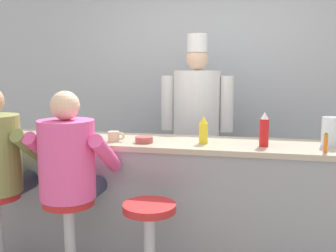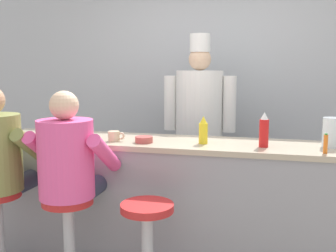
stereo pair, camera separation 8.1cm
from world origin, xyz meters
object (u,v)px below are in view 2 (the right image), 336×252
at_px(mustard_bottle_yellow, 203,131).
at_px(water_pitcher_clear, 332,132).
at_px(coffee_mug_tan, 114,136).
at_px(hot_sauce_bottle_orange, 326,144).
at_px(cereal_bowl, 144,140).
at_px(breakfast_plate, 82,136).
at_px(ketchup_bottle_red, 264,131).
at_px(empty_stool_round, 147,235).
at_px(diner_seated_pink, 69,166).
at_px(cook_in_whites_near, 199,119).

relative_size(mustard_bottle_yellow, water_pitcher_clear, 0.98).
distance_m(mustard_bottle_yellow, coffee_mug_tan, 0.69).
xyz_separation_m(mustard_bottle_yellow, water_pitcher_clear, (0.91, 0.10, 0.01)).
xyz_separation_m(water_pitcher_clear, coffee_mug_tan, (-1.60, -0.16, -0.07)).
relative_size(hot_sauce_bottle_orange, cereal_bowl, 0.98).
xyz_separation_m(mustard_bottle_yellow, breakfast_plate, (-1.00, 0.01, -0.08)).
bearing_deg(ketchup_bottle_red, empty_stool_round, -144.57).
relative_size(coffee_mug_tan, diner_seated_pink, 0.10).
relative_size(ketchup_bottle_red, water_pitcher_clear, 1.19).
bearing_deg(empty_stool_round, diner_seated_pink, 176.86).
height_order(ketchup_bottle_red, empty_stool_round, ketchup_bottle_red).
bearing_deg(diner_seated_pink, cook_in_whites_near, 66.90).
xyz_separation_m(mustard_bottle_yellow, hot_sauce_bottle_orange, (0.84, -0.14, -0.03)).
height_order(ketchup_bottle_red, diner_seated_pink, diner_seated_pink).
bearing_deg(cook_in_whites_near, hot_sauce_bottle_orange, -47.63).
xyz_separation_m(mustard_bottle_yellow, diner_seated_pink, (-0.85, -0.50, -0.20)).
relative_size(mustard_bottle_yellow, cereal_bowl, 1.53).
height_order(ketchup_bottle_red, breakfast_plate, ketchup_bottle_red).
bearing_deg(diner_seated_pink, breakfast_plate, 106.55).
xyz_separation_m(water_pitcher_clear, cook_in_whites_near, (-1.12, 0.91, -0.05)).
xyz_separation_m(breakfast_plate, empty_stool_round, (0.72, -0.54, -0.54)).
xyz_separation_m(mustard_bottle_yellow, coffee_mug_tan, (-0.69, -0.06, -0.06)).
distance_m(mustard_bottle_yellow, cereal_bowl, 0.46).
relative_size(hot_sauce_bottle_orange, cook_in_whites_near, 0.07).
bearing_deg(cereal_bowl, water_pitcher_clear, 7.03).
bearing_deg(coffee_mug_tan, mustard_bottle_yellow, 5.36).
xyz_separation_m(mustard_bottle_yellow, empty_stool_round, (-0.28, -0.53, -0.63)).
bearing_deg(diner_seated_pink, empty_stool_round, -3.14).
relative_size(hot_sauce_bottle_orange, diner_seated_pink, 0.10).
height_order(hot_sauce_bottle_orange, diner_seated_pink, diner_seated_pink).
bearing_deg(cook_in_whites_near, ketchup_bottle_red, -57.72).
bearing_deg(cereal_bowl, cook_in_whites_near, 77.57).
distance_m(breakfast_plate, coffee_mug_tan, 0.33).
relative_size(water_pitcher_clear, cereal_bowl, 1.56).
xyz_separation_m(cereal_bowl, diner_seated_pink, (-0.41, -0.43, -0.13)).
bearing_deg(water_pitcher_clear, cereal_bowl, -172.97).
bearing_deg(hot_sauce_bottle_orange, water_pitcher_clear, 73.20).
bearing_deg(water_pitcher_clear, mustard_bottle_yellow, -173.78).
distance_m(coffee_mug_tan, diner_seated_pink, 0.48).
distance_m(hot_sauce_bottle_orange, empty_stool_round, 1.33).
relative_size(hot_sauce_bottle_orange, breakfast_plate, 0.53).
height_order(water_pitcher_clear, cook_in_whites_near, cook_in_whites_near).
height_order(hot_sauce_bottle_orange, cereal_bowl, hot_sauce_bottle_orange).
relative_size(mustard_bottle_yellow, empty_stool_round, 0.32).
distance_m(cereal_bowl, cook_in_whites_near, 1.10).
xyz_separation_m(breakfast_plate, cereal_bowl, (0.56, -0.08, 0.01)).
bearing_deg(coffee_mug_tan, cereal_bowl, -0.83).
relative_size(coffee_mug_tan, empty_stool_round, 0.21).
xyz_separation_m(mustard_bottle_yellow, cereal_bowl, (-0.44, -0.07, -0.07)).
bearing_deg(water_pitcher_clear, coffee_mug_tan, -174.15).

